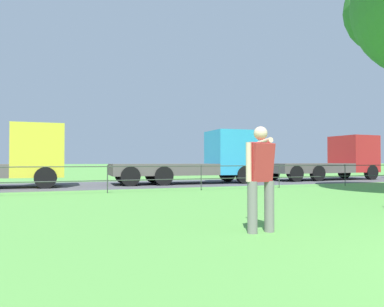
{
  "coord_description": "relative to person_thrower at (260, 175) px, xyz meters",
  "views": [
    {
      "loc": [
        -5.4,
        -1.08,
        1.14
      ],
      "look_at": [
        -1.93,
        7.96,
        1.35
      ],
      "focal_mm": 33.75,
      "sensor_mm": 36.0,
      "label": 1
    }
  ],
  "objects": [
    {
      "name": "street_strip",
      "position": [
        2.3,
        12.62,
        -0.91
      ],
      "size": [
        80.0,
        6.0,
        0.01
      ],
      "primitive_type": "cube",
      "color": "#4C4C51",
      "rests_on": "ground"
    },
    {
      "name": "park_fence",
      "position": [
        2.3,
        8.08,
        -0.25
      ],
      "size": [
        36.18,
        0.04,
        1.0
      ],
      "color": "#333833",
      "rests_on": "ground"
    },
    {
      "name": "person_thrower",
      "position": [
        0.0,
        0.0,
        0.0
      ],
      "size": [
        0.51,
        0.79,
        1.7
      ],
      "color": "slate",
      "rests_on": "ground"
    },
    {
      "name": "flatbed_truck_left",
      "position": [
        -5.19,
        12.32,
        0.3
      ],
      "size": [
        7.35,
        2.55,
        2.75
      ],
      "color": "yellow",
      "rests_on": "ground"
    },
    {
      "name": "flatbed_truck_center",
      "position": [
        4.19,
        12.24,
        0.3
      ],
      "size": [
        7.39,
        2.68,
        2.75
      ],
      "color": "#2D99D1",
      "rests_on": "ground"
    },
    {
      "name": "flatbed_truck_right",
      "position": [
        13.34,
        12.78,
        0.3
      ],
      "size": [
        7.38,
        2.68,
        2.75
      ],
      "color": "#B22323",
      "rests_on": "ground"
    }
  ]
}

